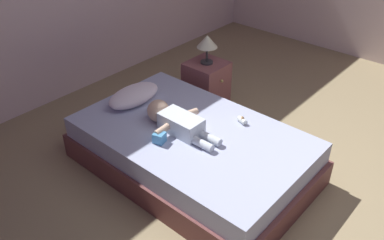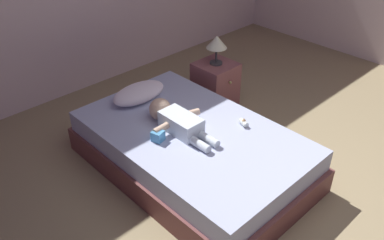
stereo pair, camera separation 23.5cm
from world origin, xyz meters
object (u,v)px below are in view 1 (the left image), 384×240
object	(u,v)px
toothbrush	(190,115)
baby_bottle	(242,120)
baby	(175,120)
lamp	(207,43)
nightstand	(206,84)
bed	(192,150)
pillow	(134,95)
toy_block	(159,138)

from	to	relation	value
toothbrush	baby_bottle	bearing A→B (deg)	-62.61
baby	lamp	distance (m)	1.12
baby	nightstand	distance (m)	1.12
baby	lamp	size ratio (longest dim) A/B	2.36
bed	baby_bottle	size ratio (longest dim) A/B	19.85
pillow	toothbrush	world-z (taller)	pillow
toy_block	baby_bottle	distance (m)	0.72
baby_bottle	bed	bearing A→B (deg)	146.24
baby_bottle	pillow	bearing A→B (deg)	111.80
bed	pillow	xyz separation A→B (m)	(-0.01, 0.68, 0.28)
lamp	toy_block	world-z (taller)	lamp
toothbrush	baby_bottle	xyz separation A→B (m)	(0.21, -0.40, 0.02)
baby	bed	bearing A→B (deg)	-59.87
pillow	toothbrush	distance (m)	0.55
toy_block	baby_bottle	bearing A→B (deg)	-26.67
nightstand	toy_block	distance (m)	1.32
bed	lamp	world-z (taller)	lamp
bed	toy_block	distance (m)	0.39
lamp	baby_bottle	xyz separation A→B (m)	(-0.55, -0.84, -0.28)
bed	toothbrush	world-z (taller)	toothbrush
lamp	baby_bottle	world-z (taller)	lamp
toy_block	toothbrush	bearing A→B (deg)	9.87
pillow	baby	world-z (taller)	baby
lamp	nightstand	bearing A→B (deg)	-90.00
nightstand	lamp	xyz separation A→B (m)	(0.00, 0.00, 0.47)
baby	toy_block	bearing A→B (deg)	-169.95
toothbrush	baby_bottle	distance (m)	0.45
baby	toy_block	xyz separation A→B (m)	(-0.21, -0.04, -0.04)
nightstand	lamp	world-z (taller)	lamp
toothbrush	toy_block	distance (m)	0.45
bed	lamp	xyz separation A→B (m)	(0.91, 0.60, 0.51)
pillow	toy_block	xyz separation A→B (m)	(-0.28, -0.60, -0.03)
bed	pillow	size ratio (longest dim) A/B	3.71
nightstand	lamp	size ratio (longest dim) A/B	1.63
toothbrush	nightstand	xyz separation A→B (m)	(0.76, 0.44, -0.17)
baby_bottle	nightstand	bearing A→B (deg)	56.61
toothbrush	baby_bottle	size ratio (longest dim) A/B	1.55
nightstand	baby_bottle	distance (m)	1.02
baby	lamp	xyz separation A→B (m)	(0.98, 0.48, 0.23)
lamp	toy_block	size ratio (longest dim) A/B	2.93
bed	baby	bearing A→B (deg)	120.13
toothbrush	lamp	xyz separation A→B (m)	(0.76, 0.44, 0.30)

